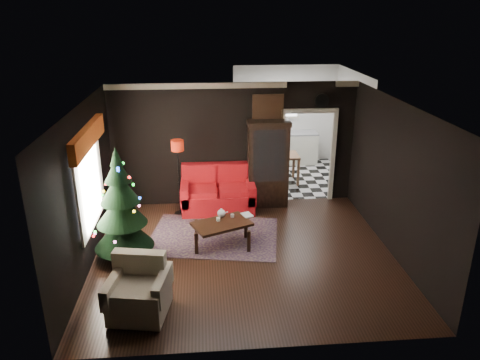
{
  "coord_description": "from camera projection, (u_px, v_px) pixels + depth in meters",
  "views": [
    {
      "loc": [
        -0.71,
        -7.41,
        4.33
      ],
      "look_at": [
        0.0,
        0.9,
        1.15
      ],
      "focal_mm": 34.19,
      "sensor_mm": 36.0,
      "label": 1
    }
  ],
  "objects": [
    {
      "name": "kitchen_counter",
      "position": [
        285.0,
        148.0,
        13.32
      ],
      "size": [
        1.8,
        0.6,
        0.9
      ],
      "primitive_type": "cube",
      "color": "white",
      "rests_on": "ground"
    },
    {
      "name": "wall_left",
      "position": [
        84.0,
        190.0,
        7.78
      ],
      "size": [
        0.0,
        5.5,
        5.5
      ],
      "primitive_type": "plane",
      "rotation": [
        1.57,
        0.0,
        1.57
      ],
      "color": "black",
      "rests_on": "ground"
    },
    {
      "name": "book",
      "position": [
        243.0,
        210.0,
        8.88
      ],
      "size": [
        0.18,
        0.08,
        0.25
      ],
      "primitive_type": "imported",
      "rotation": [
        0.0,
        0.0,
        0.35
      ],
      "color": "#8E745C",
      "rests_on": "coffee_table"
    },
    {
      "name": "left_window",
      "position": [
        89.0,
        183.0,
        7.95
      ],
      "size": [
        0.05,
        1.6,
        1.4
      ],
      "primitive_type": "cube",
      "color": "white",
      "rests_on": "wall_left"
    },
    {
      "name": "ceiling",
      "position": [
        245.0,
        106.0,
        7.5
      ],
      "size": [
        5.5,
        5.5,
        0.0
      ],
      "primitive_type": "plane",
      "rotation": [
        3.14,
        0.0,
        0.0
      ],
      "color": "white",
      "rests_on": "ground"
    },
    {
      "name": "kitchen_table",
      "position": [
        284.0,
        168.0,
        11.92
      ],
      "size": [
        0.7,
        0.7,
        0.75
      ],
      "primitive_type": null,
      "color": "brown",
      "rests_on": "ground"
    },
    {
      "name": "floor",
      "position": [
        244.0,
        255.0,
        8.5
      ],
      "size": [
        5.5,
        5.5,
        0.0
      ],
      "primitive_type": "plane",
      "color": "black",
      "rests_on": "ground"
    },
    {
      "name": "kitchen_window",
      "position": [
        285.0,
        104.0,
        13.11
      ],
      "size": [
        0.7,
        0.06,
        0.7
      ],
      "primitive_type": "cube",
      "color": "white",
      "rests_on": "ground"
    },
    {
      "name": "teapot",
      "position": [
        221.0,
        213.0,
        8.86
      ],
      "size": [
        0.22,
        0.22,
        0.17
      ],
      "primitive_type": null,
      "rotation": [
        0.0,
        0.0,
        -0.3
      ],
      "color": "silver",
      "rests_on": "coffee_table"
    },
    {
      "name": "wall_right",
      "position": [
        396.0,
        180.0,
        8.22
      ],
      "size": [
        0.0,
        5.5,
        5.5
      ],
      "primitive_type": "plane",
      "rotation": [
        1.57,
        0.0,
        -1.57
      ],
      "color": "black",
      "rests_on": "ground"
    },
    {
      "name": "rug",
      "position": [
        214.0,
        236.0,
        9.18
      ],
      "size": [
        2.8,
        2.24,
        0.01
      ],
      "primitive_type": "cube",
      "rotation": [
        0.0,
        0.0,
        -0.17
      ],
      "color": "#533244",
      "rests_on": "ground"
    },
    {
      "name": "valance",
      "position": [
        88.0,
        137.0,
        7.67
      ],
      "size": [
        0.12,
        2.1,
        0.35
      ],
      "primitive_type": "cube",
      "color": "#A24315",
      "rests_on": "wall_left"
    },
    {
      "name": "christmas_tree",
      "position": [
        121.0,
        206.0,
        8.01
      ],
      "size": [
        1.32,
        1.32,
        2.02
      ],
      "primitive_type": null,
      "rotation": [
        0.0,
        0.0,
        0.29
      ],
      "color": "black",
      "rests_on": "ground"
    },
    {
      "name": "coffee_table",
      "position": [
        222.0,
        234.0,
        8.74
      ],
      "size": [
        1.23,
        1.01,
        0.48
      ],
      "primitive_type": null,
      "rotation": [
        0.0,
        0.0,
        0.41
      ],
      "color": "black",
      "rests_on": "rug"
    },
    {
      "name": "doorway",
      "position": [
        307.0,
        157.0,
        10.59
      ],
      "size": [
        1.1,
        0.1,
        2.1
      ],
      "primitive_type": null,
      "color": "beige",
      "rests_on": "ground"
    },
    {
      "name": "armchair",
      "position": [
        138.0,
        288.0,
        6.7
      ],
      "size": [
        0.98,
        0.98,
        0.86
      ],
      "primitive_type": null,
      "rotation": [
        0.0,
        0.0,
        -0.18
      ],
      "color": "beige",
      "rests_on": "ground"
    },
    {
      "name": "cup_a",
      "position": [
        218.0,
        219.0,
        8.72
      ],
      "size": [
        0.09,
        0.09,
        0.06
      ],
      "primitive_type": "cylinder",
      "rotation": [
        0.0,
        0.0,
        -0.29
      ],
      "color": "white",
      "rests_on": "coffee_table"
    },
    {
      "name": "loveseat",
      "position": [
        218.0,
        189.0,
        10.2
      ],
      "size": [
        1.7,
        0.9,
        1.0
      ],
      "primitive_type": null,
      "color": "maroon",
      "rests_on": "ground"
    },
    {
      "name": "cup_b",
      "position": [
        232.0,
        216.0,
        8.88
      ],
      "size": [
        0.1,
        0.1,
        0.06
      ],
      "primitive_type": "cylinder",
      "rotation": [
        0.0,
        0.0,
        -0.43
      ],
      "color": "silver",
      "rests_on": "coffee_table"
    },
    {
      "name": "wall_front",
      "position": [
        263.0,
        258.0,
        5.67
      ],
      "size": [
        5.5,
        0.0,
        5.5
      ],
      "primitive_type": "plane",
      "rotation": [
        -1.57,
        0.0,
        0.0
      ],
      "color": "black",
      "rests_on": "ground"
    },
    {
      "name": "wall_clock",
      "position": [
        322.0,
        101.0,
        10.09
      ],
      "size": [
        0.32,
        0.32,
        0.06
      ],
      "primitive_type": "cylinder",
      "color": "white",
      "rests_on": "wall_back"
    },
    {
      "name": "kitchen_floor",
      "position": [
        293.0,
        177.0,
        12.36
      ],
      "size": [
        3.0,
        3.0,
        0.0
      ],
      "primitive_type": "plane",
      "color": "silver",
      "rests_on": "ground"
    },
    {
      "name": "painting",
      "position": [
        268.0,
        107.0,
        10.05
      ],
      "size": [
        0.62,
        0.05,
        0.52
      ],
      "primitive_type": "cube",
      "color": "#B1733C",
      "rests_on": "wall_back"
    },
    {
      "name": "wall_back",
      "position": [
        234.0,
        145.0,
        10.33
      ],
      "size": [
        5.5,
        0.0,
        5.5
      ],
      "primitive_type": "plane",
      "rotation": [
        1.57,
        0.0,
        0.0
      ],
      "color": "black",
      "rests_on": "ground"
    },
    {
      "name": "floor_lamp",
      "position": [
        179.0,
        178.0,
        9.92
      ],
      "size": [
        0.3,
        0.3,
        1.72
      ],
      "primitive_type": null,
      "rotation": [
        0.0,
        0.0,
        -0.05
      ],
      "color": "black",
      "rests_on": "ground"
    },
    {
      "name": "curio_cabinet",
      "position": [
        268.0,
        166.0,
        10.34
      ],
      "size": [
        0.9,
        0.45,
        1.9
      ],
      "primitive_type": null,
      "color": "black",
      "rests_on": "ground"
    }
  ]
}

